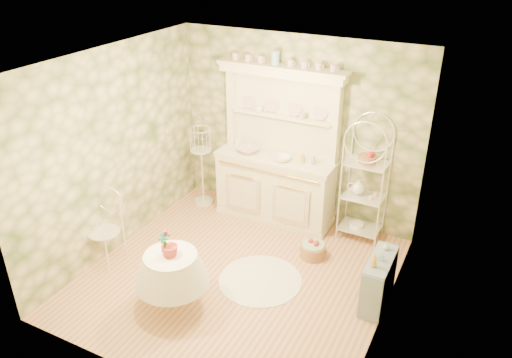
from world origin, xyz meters
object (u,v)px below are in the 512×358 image
at_px(kitchen_dresser, 276,148).
at_px(floor_basket, 313,249).
at_px(bakers_rack, 365,182).
at_px(round_table, 173,284).
at_px(cafe_chair, 104,234).
at_px(side_shelf, 378,281).
at_px(birdcage_stand, 202,160).

xyz_separation_m(kitchen_dresser, floor_basket, (0.89, -0.70, -1.03)).
height_order(bakers_rack, floor_basket, bakers_rack).
height_order(round_table, cafe_chair, cafe_chair).
bearing_deg(bakers_rack, kitchen_dresser, -176.69).
height_order(bakers_rack, side_shelf, bakers_rack).
bearing_deg(kitchen_dresser, round_table, -94.68).
height_order(cafe_chair, floor_basket, cafe_chair).
bearing_deg(kitchen_dresser, side_shelf, -32.81).
distance_m(bakers_rack, side_shelf, 1.51).
relative_size(kitchen_dresser, round_table, 3.59).
bearing_deg(side_shelf, birdcage_stand, 167.96).
height_order(kitchen_dresser, floor_basket, kitchen_dresser).
relative_size(kitchen_dresser, side_shelf, 3.23).
distance_m(kitchen_dresser, side_shelf, 2.39).
bearing_deg(bakers_rack, cafe_chair, -142.51).
relative_size(side_shelf, round_table, 1.11).
relative_size(bakers_rack, floor_basket, 5.01).
height_order(round_table, floor_basket, round_table).
bearing_deg(bakers_rack, side_shelf, -64.76).
xyz_separation_m(round_table, birdcage_stand, (-1.01, 2.24, 0.42)).
bearing_deg(kitchen_dresser, birdcage_stand, -175.11).
bearing_deg(side_shelf, bakers_rack, 122.25).
xyz_separation_m(kitchen_dresser, side_shelf, (1.88, -1.21, -0.84)).
bearing_deg(kitchen_dresser, floor_basket, -38.25).
distance_m(round_table, cafe_chair, 1.33).
relative_size(side_shelf, floor_basket, 2.02).
bearing_deg(floor_basket, round_table, -123.44).
relative_size(bakers_rack, birdcage_stand, 1.19).
relative_size(kitchen_dresser, floor_basket, 6.54).
bearing_deg(cafe_chair, kitchen_dresser, 36.51).
bearing_deg(floor_basket, side_shelf, -27.28).
bearing_deg(bakers_rack, birdcage_stand, -175.58).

